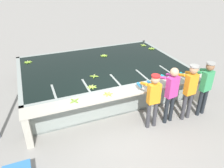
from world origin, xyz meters
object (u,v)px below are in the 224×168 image
Objects in this scene: banana_bunch_ledge_0 at (151,85)px; banana_bunch_ledge_2 at (74,101)px; banana_bunch_floating_5 at (104,56)px; knife_0 at (169,82)px; banana_bunch_floating_0 at (143,45)px; banana_bunch_floating_1 at (151,49)px; worker_2 at (189,87)px; banana_bunch_floating_4 at (92,87)px; banana_bunch_floating_2 at (94,76)px; worker_1 at (171,90)px; worker_3 at (205,84)px; banana_bunch_ledge_1 at (108,94)px; worker_0 at (153,96)px; banana_bunch_floating_3 at (28,62)px.

banana_bunch_ledge_0 is 1.07× the size of banana_bunch_ledge_2.
knife_0 is at bearing -69.08° from banana_bunch_floating_5.
banana_bunch_floating_1 is (0.10, -0.49, -0.00)m from banana_bunch_floating_0.
worker_2 is 2.65m from banana_bunch_floating_4.
banana_bunch_floating_1 is at bearing 69.20° from knife_0.
banana_bunch_floating_1 is at bearing 27.54° from banana_bunch_floating_2.
knife_0 is at bearing -1.04° from banana_bunch_ledge_2.
worker_1 reaches higher than worker_3.
worker_2 is 6.56× the size of banana_bunch_floating_0.
banana_bunch_ledge_1 is at bearing -131.75° from banana_bunch_floating_0.
worker_2 is 2.76m from banana_bunch_floating_2.
worker_0 reaches higher than banana_bunch_ledge_1.
banana_bunch_floating_0 is 3.49m from banana_bunch_ledge_0.
banana_bunch_floating_5 is (-0.17, 3.19, -0.00)m from worker_0.
worker_1 reaches higher than knife_0.
worker_1 is 2.52m from banana_bunch_ledge_2.
knife_0 is at bearing -1.15° from banana_bunch_ledge_1.
banana_bunch_ledge_1 reaches higher than banana_bunch_floating_4.
banana_bunch_floating_4 is (-0.26, -0.61, -0.00)m from banana_bunch_floating_2.
worker_0 is at bearing -58.31° from banana_bunch_floating_2.
banana_bunch_ledge_1 is (-1.31, -0.02, -0.00)m from banana_bunch_ledge_0.
worker_2 is 5.95× the size of banana_bunch_floating_4.
banana_bunch_floating_1 is 1.00× the size of banana_bunch_floating_3.
banana_bunch_floating_4 is at bearing 159.06° from worker_3.
worker_0 reaches higher than knife_0.
worker_3 reaches higher than banana_bunch_floating_5.
banana_bunch_floating_0 is 0.90× the size of banana_bunch_ledge_1.
worker_1 is 2.31m from banana_bunch_floating_2.
banana_bunch_floating_3 is at bearing 128.26° from worker_0.
knife_0 is (-0.78, 0.56, -0.08)m from worker_3.
worker_1 reaches higher than banana_bunch_floating_4.
worker_3 reaches higher than knife_0.
banana_bunch_ledge_1 is at bearing -89.52° from banana_bunch_floating_2.
worker_0 is at bearing -179.26° from worker_1.
banana_bunch_floating_4 is at bearing -118.12° from banana_bunch_floating_5.
banana_bunch_floating_3 is 2.71m from banana_bunch_floating_5.
worker_1 is at bearing -46.65° from banana_bunch_floating_2.
worker_3 is 5.92× the size of banana_bunch_floating_3.
banana_bunch_floating_0 is 2.02m from banana_bunch_floating_5.
banana_bunch_floating_4 is at bearing 154.74° from worker_2.
banana_bunch_floating_4 is 1.02× the size of knife_0.
banana_bunch_floating_3 is (-3.39, 3.60, -0.06)m from worker_1.
worker_1 reaches higher than banana_bunch_floating_0.
banana_bunch_floating_2 is at bearing -120.07° from banana_bunch_floating_5.
knife_0 is (2.78, -0.05, -0.01)m from banana_bunch_ledge_2.
worker_3 is 5.88× the size of banana_bunch_ledge_1.
banana_bunch_floating_2 is 2.63m from banana_bunch_floating_3.
banana_bunch_floating_2 is 0.94× the size of banana_bunch_ledge_0.
worker_2 reaches higher than worker_3.
banana_bunch_floating_4 is 1.06× the size of banana_bunch_ledge_2.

